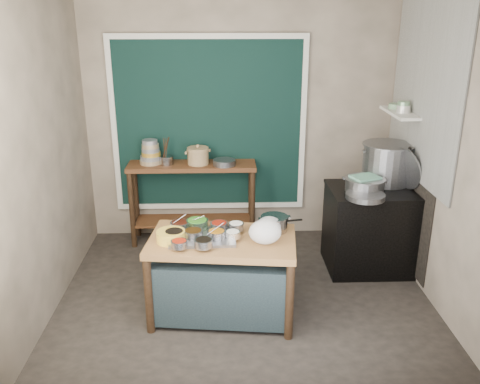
{
  "coord_description": "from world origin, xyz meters",
  "views": [
    {
      "loc": [
        -0.19,
        -4.26,
        2.59
      ],
      "look_at": [
        -0.04,
        0.25,
        0.97
      ],
      "focal_mm": 38.0,
      "sensor_mm": 36.0,
      "label": 1
    }
  ],
  "objects_px": {
    "condiment_tray": "(203,237)",
    "saucepan": "(274,223)",
    "ceramic_crock": "(198,157)",
    "steamer": "(365,184)",
    "stove_block": "(371,230)",
    "yellow_basin": "(171,236)",
    "stock_pot": "(387,163)",
    "utensil_cup": "(166,160)",
    "prep_table": "(223,277)",
    "back_counter": "(193,203)"
  },
  "relations": [
    {
      "from": "prep_table",
      "to": "saucepan",
      "type": "relative_size",
      "value": 5.0
    },
    {
      "from": "condiment_tray",
      "to": "saucepan",
      "type": "distance_m",
      "value": 0.65
    },
    {
      "from": "saucepan",
      "to": "ceramic_crock",
      "type": "height_order",
      "value": "ceramic_crock"
    },
    {
      "from": "stock_pot",
      "to": "steamer",
      "type": "distance_m",
      "value": 0.41
    },
    {
      "from": "utensil_cup",
      "to": "stock_pot",
      "type": "distance_m",
      "value": 2.4
    },
    {
      "from": "steamer",
      "to": "saucepan",
      "type": "bearing_deg",
      "value": -145.98
    },
    {
      "from": "prep_table",
      "to": "steamer",
      "type": "distance_m",
      "value": 1.74
    },
    {
      "from": "condiment_tray",
      "to": "stock_pot",
      "type": "bearing_deg",
      "value": 29.16
    },
    {
      "from": "condiment_tray",
      "to": "saucepan",
      "type": "relative_size",
      "value": 2.22
    },
    {
      "from": "stove_block",
      "to": "yellow_basin",
      "type": "relative_size",
      "value": 3.67
    },
    {
      "from": "prep_table",
      "to": "stove_block",
      "type": "height_order",
      "value": "stove_block"
    },
    {
      "from": "prep_table",
      "to": "stove_block",
      "type": "relative_size",
      "value": 1.39
    },
    {
      "from": "prep_table",
      "to": "stove_block",
      "type": "bearing_deg",
      "value": 35.03
    },
    {
      "from": "prep_table",
      "to": "condiment_tray",
      "type": "xyz_separation_m",
      "value": [
        -0.17,
        0.0,
        0.39
      ]
    },
    {
      "from": "back_counter",
      "to": "stock_pot",
      "type": "distance_m",
      "value": 2.21
    },
    {
      "from": "yellow_basin",
      "to": "stock_pot",
      "type": "bearing_deg",
      "value": 27.11
    },
    {
      "from": "saucepan",
      "to": "stock_pot",
      "type": "bearing_deg",
      "value": 26.05
    },
    {
      "from": "stove_block",
      "to": "saucepan",
      "type": "bearing_deg",
      "value": -147.25
    },
    {
      "from": "stove_block",
      "to": "stock_pot",
      "type": "relative_size",
      "value": 1.68
    },
    {
      "from": "stove_block",
      "to": "stock_pot",
      "type": "bearing_deg",
      "value": 51.55
    },
    {
      "from": "back_counter",
      "to": "utensil_cup",
      "type": "xyz_separation_m",
      "value": [
        -0.28,
        -0.01,
        0.52
      ]
    },
    {
      "from": "stove_block",
      "to": "saucepan",
      "type": "xyz_separation_m",
      "value": [
        -1.09,
        -0.7,
        0.39
      ]
    },
    {
      "from": "ceramic_crock",
      "to": "stock_pot",
      "type": "relative_size",
      "value": 0.48
    },
    {
      "from": "stove_block",
      "to": "ceramic_crock",
      "type": "bearing_deg",
      "value": 158.54
    },
    {
      "from": "stove_block",
      "to": "utensil_cup",
      "type": "relative_size",
      "value": 5.62
    },
    {
      "from": "prep_table",
      "to": "back_counter",
      "type": "distance_m",
      "value": 1.62
    },
    {
      "from": "back_counter",
      "to": "yellow_basin",
      "type": "relative_size",
      "value": 5.92
    },
    {
      "from": "stove_block",
      "to": "utensil_cup",
      "type": "distance_m",
      "value": 2.37
    },
    {
      "from": "condiment_tray",
      "to": "yellow_basin",
      "type": "height_order",
      "value": "yellow_basin"
    },
    {
      "from": "saucepan",
      "to": "utensil_cup",
      "type": "distance_m",
      "value": 1.8
    },
    {
      "from": "back_counter",
      "to": "yellow_basin",
      "type": "xyz_separation_m",
      "value": [
        -0.09,
        -1.63,
        0.32
      ]
    },
    {
      "from": "prep_table",
      "to": "condiment_tray",
      "type": "distance_m",
      "value": 0.42
    },
    {
      "from": "prep_table",
      "to": "ceramic_crock",
      "type": "height_order",
      "value": "ceramic_crock"
    },
    {
      "from": "ceramic_crock",
      "to": "steamer",
      "type": "bearing_deg",
      "value": -24.33
    },
    {
      "from": "ceramic_crock",
      "to": "stock_pot",
      "type": "xyz_separation_m",
      "value": [
        1.99,
        -0.51,
        0.05
      ]
    },
    {
      "from": "saucepan",
      "to": "ceramic_crock",
      "type": "distance_m",
      "value": 1.61
    },
    {
      "from": "stove_block",
      "to": "ceramic_crock",
      "type": "xyz_separation_m",
      "value": [
        -1.83,
        0.72,
        0.61
      ]
    },
    {
      "from": "condiment_tray",
      "to": "ceramic_crock",
      "type": "height_order",
      "value": "ceramic_crock"
    },
    {
      "from": "stove_block",
      "to": "steamer",
      "type": "distance_m",
      "value": 0.54
    },
    {
      "from": "ceramic_crock",
      "to": "stock_pot",
      "type": "distance_m",
      "value": 2.05
    },
    {
      "from": "condiment_tray",
      "to": "utensil_cup",
      "type": "height_order",
      "value": "utensil_cup"
    },
    {
      "from": "prep_table",
      "to": "back_counter",
      "type": "xyz_separation_m",
      "value": [
        -0.34,
        1.58,
        0.1
      ]
    },
    {
      "from": "steamer",
      "to": "utensil_cup",
      "type": "bearing_deg",
      "value": 159.55
    },
    {
      "from": "condiment_tray",
      "to": "steamer",
      "type": "xyz_separation_m",
      "value": [
        1.6,
        0.8,
        0.18
      ]
    },
    {
      "from": "stove_block",
      "to": "condiment_tray",
      "type": "bearing_deg",
      "value": -153.8
    },
    {
      "from": "prep_table",
      "to": "steamer",
      "type": "bearing_deg",
      "value": 35.59
    },
    {
      "from": "saucepan",
      "to": "steamer",
      "type": "bearing_deg",
      "value": 24.22
    },
    {
      "from": "stock_pot",
      "to": "yellow_basin",
      "type": "bearing_deg",
      "value": -152.89
    },
    {
      "from": "stove_block",
      "to": "stock_pot",
      "type": "distance_m",
      "value": 0.71
    },
    {
      "from": "stove_block",
      "to": "yellow_basin",
      "type": "distance_m",
      "value": 2.21
    }
  ]
}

